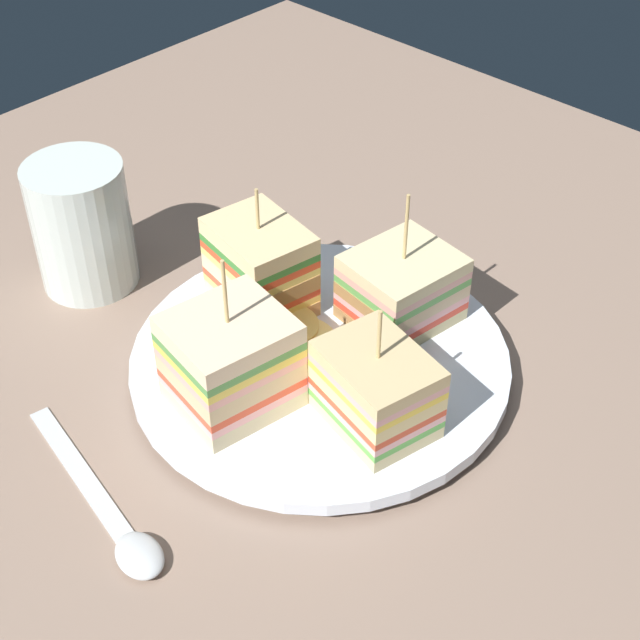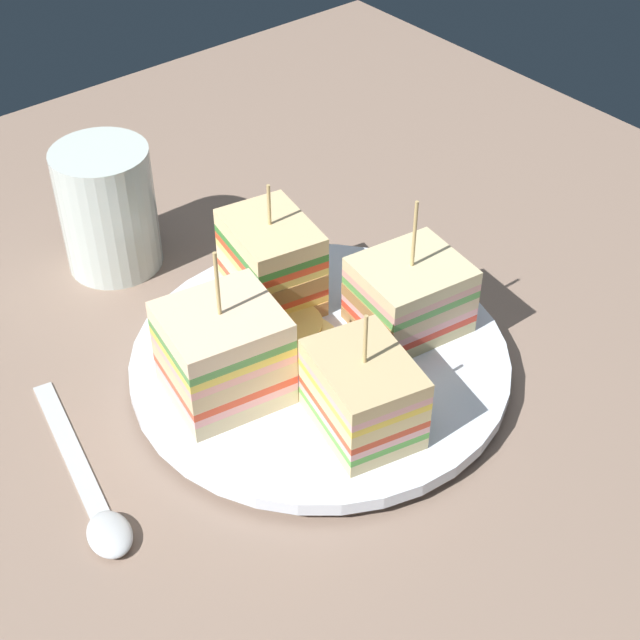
{
  "view_description": "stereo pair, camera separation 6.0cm",
  "coord_description": "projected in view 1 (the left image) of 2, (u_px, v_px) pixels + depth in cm",
  "views": [
    {
      "loc": [
        31.47,
        -33.51,
        43.67
      ],
      "look_at": [
        0.0,
        0.0,
        4.69
      ],
      "focal_mm": 53.11,
      "sensor_mm": 36.0,
      "label": 1
    },
    {
      "loc": [
        35.58,
        -29.11,
        43.67
      ],
      "look_at": [
        0.0,
        0.0,
        4.69
      ],
      "focal_mm": 53.11,
      "sensor_mm": 36.0,
      "label": 2
    }
  ],
  "objects": [
    {
      "name": "chip_pile",
      "position": [
        296.0,
        334.0,
        0.63
      ],
      "size": [
        6.61,
        5.64,
        1.44
      ],
      "color": "#E5D277",
      "rests_on": "plate"
    },
    {
      "name": "plate",
      "position": [
        320.0,
        362.0,
        0.63
      ],
      "size": [
        25.0,
        25.0,
        1.69
      ],
      "color": "white",
      "rests_on": "ground_plane"
    },
    {
      "name": "sandwich_wedge_2",
      "position": [
        401.0,
        288.0,
        0.64
      ],
      "size": [
        7.0,
        7.71,
        9.87
      ],
      "rotation": [
        0.0,
        0.0,
        10.86
      ],
      "color": "#D7C389",
      "rests_on": "plate"
    },
    {
      "name": "sandwich_wedge_0",
      "position": [
        231.0,
        362.0,
        0.57
      ],
      "size": [
        7.39,
        7.91,
        10.79
      ],
      "rotation": [
        0.0,
        0.0,
        7.68
      ],
      "color": "beige",
      "rests_on": "plate"
    },
    {
      "name": "sandwich_wedge_3",
      "position": [
        261.0,
        267.0,
        0.64
      ],
      "size": [
        7.75,
        6.31,
        9.34
      ],
      "rotation": [
        0.0,
        0.0,
        12.39
      ],
      "color": "beige",
      "rests_on": "plate"
    },
    {
      "name": "spoon",
      "position": [
        120.0,
        528.0,
        0.53
      ],
      "size": [
        15.75,
        4.8,
        1.0
      ],
      "rotation": [
        0.0,
        0.0,
        6.09
      ],
      "color": "silver",
      "rests_on": "ground_plane"
    },
    {
      "name": "drinking_glass",
      "position": [
        84.0,
        234.0,
        0.69
      ],
      "size": [
        7.13,
        7.13,
        9.7
      ],
      "color": "silver",
      "rests_on": "ground_plane"
    },
    {
      "name": "sandwich_wedge_1",
      "position": [
        376.0,
        389.0,
        0.56
      ],
      "size": [
        7.92,
        6.6,
        8.64
      ],
      "rotation": [
        0.0,
        0.0,
        9.2
      ],
      "color": "#D5BE86",
      "rests_on": "plate"
    },
    {
      "name": "ground_plane",
      "position": [
        320.0,
        383.0,
        0.64
      ],
      "size": [
        94.11,
        88.68,
        1.8
      ],
      "primitive_type": "cube",
      "color": "#89705F"
    }
  ]
}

